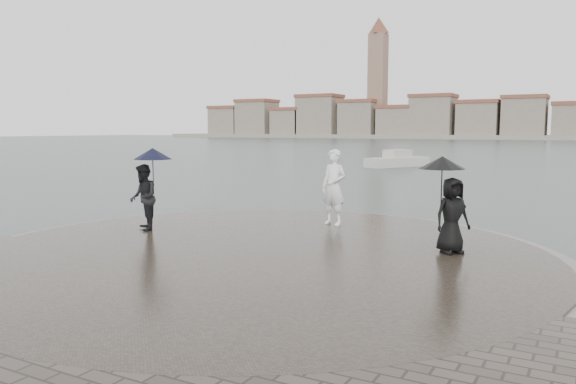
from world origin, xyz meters
The scene contains 7 objects.
ground centered at (0.00, 0.00, 0.00)m, with size 400.00×400.00×0.00m, color #2B3835.
kerb_ring centered at (0.00, 3.50, 0.16)m, with size 12.50×12.50×0.32m, color gray.
quay_tip centered at (0.00, 3.50, 0.18)m, with size 11.90×11.90×0.36m, color #2D261E.
statue centered at (0.06, 7.16, 1.35)m, with size 0.72×0.47×1.98m, color white.
visitor_left centered at (-3.65, 4.15, 1.44)m, with size 1.23×1.08×2.04m.
visitor_right centered at (3.48, 5.23, 1.44)m, with size 1.15×1.01×1.95m.
far_skyline centered at (-6.29, 160.71, 5.61)m, with size 260.00×20.00×37.00m.
Camera 1 is at (6.06, -6.16, 2.86)m, focal length 35.00 mm.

